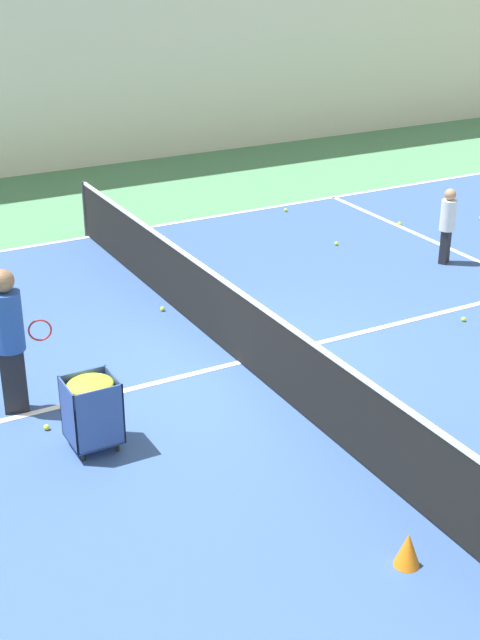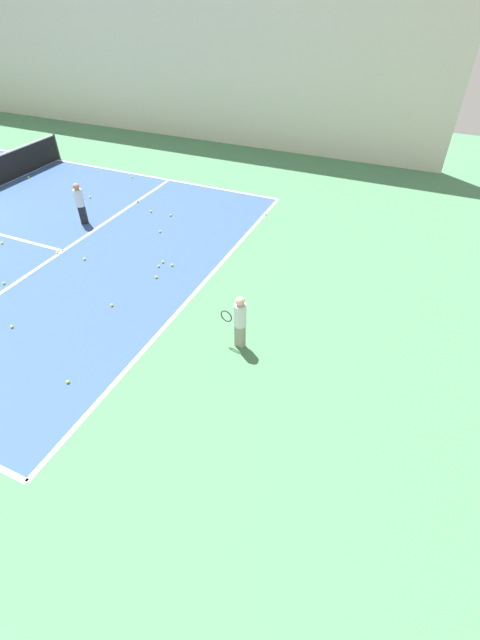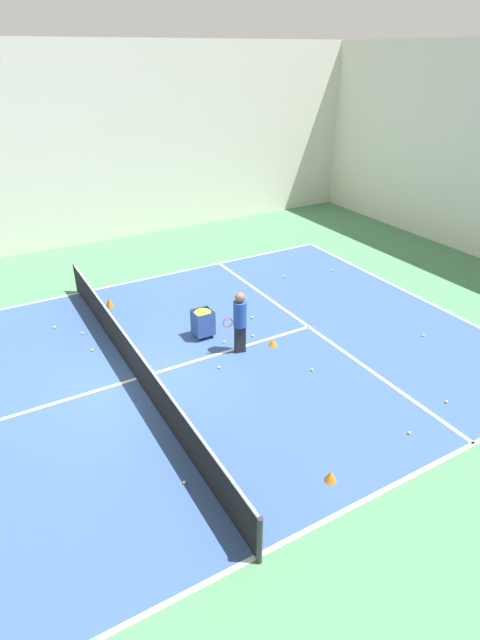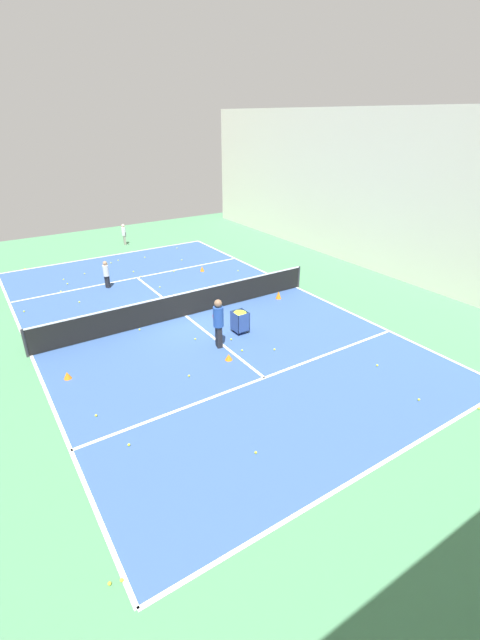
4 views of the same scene
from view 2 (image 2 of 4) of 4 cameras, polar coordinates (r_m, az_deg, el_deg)
name	(u,v)px [view 2 (image 2 of 4)]	position (r m, az deg, el deg)	size (l,w,h in m)	color
line_baseline_near	(200,287)	(11.17, -5.32, 4.42)	(11.92, 0.10, 0.00)	white
line_sideline_right	(58,160)	(21.19, -23.07, 19.02)	(0.10, 20.15, 0.00)	white
line_service_near	(63,251)	(13.68, -22.52, 8.50)	(11.92, 0.10, 0.00)	white
hall_enclosure_right	(113,37)	(24.11, -16.56, 32.41)	(0.15, 30.48, 7.93)	silver
player_near_baseline	(240,319)	(8.89, -0.06, 0.17)	(0.30, 0.61, 1.32)	gray
child_midcourt	(80,201)	(14.78, -20.60, 14.64)	(0.36, 0.36, 1.33)	black
training_cone_1	(7,156)	(22.28, -28.66, 18.66)	(0.25, 0.25, 0.24)	orange
tennis_ball_0	(171,215)	(14.85, -9.24, 13.63)	(0.07, 0.07, 0.07)	yellow
tennis_ball_3	(112,305)	(10.90, -16.73, 1.92)	(0.07, 0.07, 0.07)	yellow
tennis_ball_4	(163,262)	(12.28, -10.23, 7.64)	(0.07, 0.07, 0.07)	yellow
tennis_ball_7	(159,266)	(12.11, -10.79, 7.07)	(0.07, 0.07, 0.07)	yellow
tennis_ball_9	(68,382)	(9.24, -21.98, -7.65)	(0.07, 0.07, 0.07)	yellow
tennis_ball_10	(12,327)	(11.12, -28.13, -0.78)	(0.07, 0.07, 0.07)	yellow
tennis_ball_13	(4,283)	(12.79, -28.97, 4.32)	(0.07, 0.07, 0.07)	yellow
tennis_ball_19	(57,253)	(13.58, -23.21, 8.24)	(0.07, 0.07, 0.07)	yellow
tennis_ball_20	(2,243)	(14.84, -29.15, 8.98)	(0.07, 0.07, 0.07)	yellow
tennis_ball_21	(266,214)	(14.78, 3.43, 13.94)	(0.07, 0.07, 0.07)	yellow
tennis_ball_23	(28,177)	(19.60, -26.37, 16.67)	(0.07, 0.07, 0.07)	yellow
tennis_ball_24	(90,197)	(16.88, -19.35, 15.20)	(0.07, 0.07, 0.07)	yellow
tennis_ball_25	(172,265)	(12.10, -9.07, 7.26)	(0.07, 0.07, 0.07)	yellow
tennis_ball_26	(156,277)	(11.66, -11.10, 5.65)	(0.07, 0.07, 0.07)	yellow
tennis_ball_27	(132,177)	(18.29, -14.19, 18.01)	(0.07, 0.07, 0.07)	yellow
tennis_ball_28	(160,232)	(13.87, -10.61, 11.52)	(0.07, 0.07, 0.07)	yellow
tennis_ball_33	(151,211)	(15.24, -11.78, 14.00)	(0.07, 0.07, 0.07)	yellow
tennis_ball_34	(138,201)	(16.09, -13.50, 15.16)	(0.07, 0.07, 0.07)	yellow
tennis_ball_35	(84,259)	(12.99, -20.03, 7.66)	(0.07, 0.07, 0.07)	yellow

